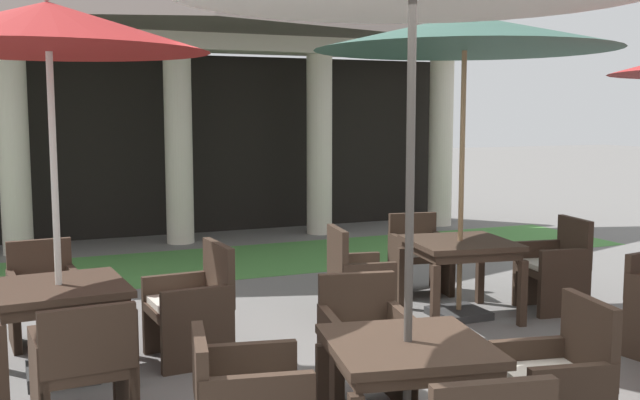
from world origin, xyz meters
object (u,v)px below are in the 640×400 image
Objects in this scene: patio_chair_near_foreground_south at (84,368)px; patio_table_far_back at (408,360)px; patio_umbrella_near_foreground at (48,32)px; patio_chair_mid_left_north at (420,256)px; patio_table_mid_left at (460,251)px; patio_umbrella_mid_left at (465,35)px; patio_chair_near_foreground_north at (44,296)px; patio_chair_far_back_north at (364,348)px; patio_chair_near_foreground_east at (193,308)px; patio_table_near_foreground at (59,298)px; patio_chair_mid_left_west at (357,281)px; patio_chair_far_back_east at (556,386)px; patio_chair_mid_left_east at (555,269)px.

patio_table_far_back is at bearing -42.02° from patio_chair_near_foreground_south.
patio_chair_mid_left_north is (3.77, 1.27, -2.11)m from patio_umbrella_near_foreground.
patio_table_mid_left is 1.04m from patio_chair_mid_left_north.
patio_umbrella_mid_left reaches higher than patio_umbrella_near_foreground.
patio_chair_near_foreground_south is 4.39m from patio_umbrella_mid_left.
patio_chair_near_foreground_north is 1.01× the size of patio_chair_mid_left_north.
patio_chair_far_back_north reaches higher than patio_table_mid_left.
patio_chair_near_foreground_north is 0.93× the size of patio_chair_near_foreground_east.
patio_chair_near_foreground_east is 3.02m from patio_chair_mid_left_north.
patio_table_near_foreground is 1.08× the size of patio_chair_near_foreground_east.
patio_chair_mid_left_west is 1.43m from patio_chair_mid_left_north.
patio_umbrella_mid_left is 2.90× the size of patio_table_far_back.
patio_umbrella_mid_left is 3.34× the size of patio_chair_far_back_north.
patio_chair_near_foreground_east is at bearing 105.67° from patio_table_far_back.
patio_chair_far_back_east is 1.04× the size of patio_chair_far_back_north.
patio_umbrella_near_foreground is 2.33m from patio_chair_near_foreground_north.
patio_chair_near_foreground_east reaches higher than patio_chair_near_foreground_south.
patio_chair_mid_left_west is (-1.00, 0.15, -2.24)m from patio_umbrella_mid_left.
patio_umbrella_near_foreground reaches higher than patio_table_near_foreground.
patio_table_far_back is (1.64, -2.22, 0.01)m from patio_table_near_foreground.
patio_umbrella_near_foreground is at bearing 90.00° from patio_chair_near_foreground_east.
patio_chair_near_foreground_north is 4.38m from patio_umbrella_mid_left.
patio_chair_near_foreground_south is 0.91× the size of patio_chair_far_back_east.
patio_chair_near_foreground_south is at bearing 71.22° from patio_chair_far_back_east.
patio_umbrella_near_foreground is 4.08m from patio_table_mid_left.
patio_umbrella_near_foreground is at bearing 57.50° from patio_chair_far_back_east.
patio_umbrella_near_foreground is at bearing 126.41° from patio_table_far_back.
patio_chair_far_back_north reaches higher than patio_table_near_foreground.
patio_umbrella_near_foreground reaches higher than patio_chair_far_back_north.
patio_chair_near_foreground_north is 4.77m from patio_chair_mid_left_east.
patio_chair_far_back_north is at bearing -138.15° from patio_table_mid_left.
patio_chair_mid_left_east is at bearing 1.45° from patio_umbrella_near_foreground.
patio_umbrella_near_foreground reaches higher than patio_chair_near_foreground_north.
patio_chair_near_foreground_south is at bearing 40.07° from patio_chair_mid_left_north.
patio_chair_far_back_east is at bearing 6.55° from patio_chair_mid_left_west.
patio_umbrella_near_foreground is 3.06× the size of patio_chair_mid_left_west.
patio_umbrella_mid_left is (2.62, 0.20, 2.24)m from patio_chair_near_foreground_east.
patio_table_mid_left reaches higher than patio_table_near_foreground.
patio_chair_mid_left_west is at bearing 164.26° from patio_chair_near_foreground_north.
patio_chair_mid_left_west is 1.01× the size of patio_chair_far_back_east.
patio_table_near_foreground is 0.34× the size of patio_umbrella_mid_left.
patio_umbrella_mid_left is at bearing -127.04° from patio_chair_far_back_north.
patio_chair_near_foreground_east is 2.89m from patio_chair_far_back_east.
patio_chair_near_foreground_east is (0.99, 0.07, -2.09)m from patio_umbrella_near_foreground.
patio_umbrella_near_foreground is 2.34m from patio_chair_near_foreground_south.
patio_umbrella_mid_left reaches higher than patio_table_mid_left.
patio_umbrella_near_foreground is at bearing -175.72° from patio_umbrella_mid_left.
patio_chair_near_foreground_north is at bearing 117.99° from patio_table_far_back.
patio_umbrella_mid_left is 3.44× the size of patio_chair_mid_left_north.
patio_table_near_foreground is at bearing 90.00° from patio_chair_near_foreground_north.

